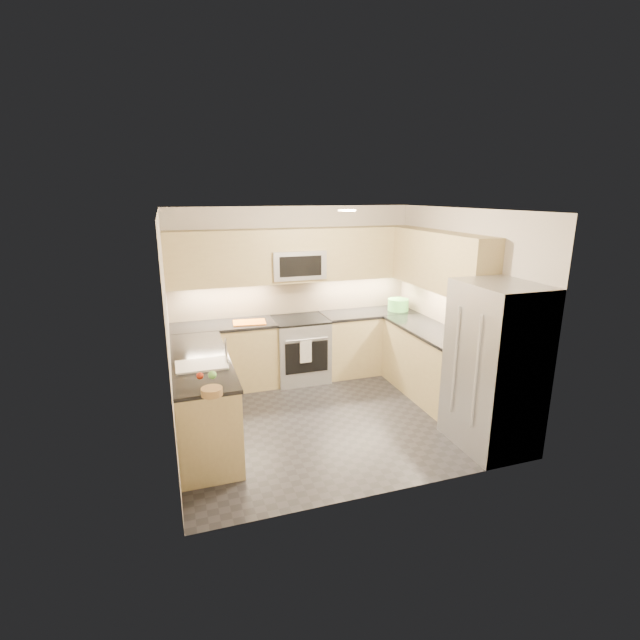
# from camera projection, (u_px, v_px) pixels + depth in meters

# --- Properties ---
(floor) EXTENTS (3.60, 3.20, 0.00)m
(floor) POSITION_uv_depth(u_px,v_px,m) (329.00, 416.00, 5.75)
(floor) COLOR black
(floor) RESTS_ON ground
(ceiling) EXTENTS (3.60, 3.20, 0.02)m
(ceiling) POSITION_uv_depth(u_px,v_px,m) (330.00, 210.00, 5.09)
(ceiling) COLOR beige
(ceiling) RESTS_ON wall_back
(wall_back) EXTENTS (3.60, 0.02, 2.50)m
(wall_back) POSITION_uv_depth(u_px,v_px,m) (294.00, 292.00, 6.88)
(wall_back) COLOR #BEB4A5
(wall_back) RESTS_ON floor
(wall_front) EXTENTS (3.60, 0.02, 2.50)m
(wall_front) POSITION_uv_depth(u_px,v_px,m) (392.00, 366.00, 3.95)
(wall_front) COLOR #BEB4A5
(wall_front) RESTS_ON floor
(wall_left) EXTENTS (0.02, 3.20, 2.50)m
(wall_left) POSITION_uv_depth(u_px,v_px,m) (168.00, 333.00, 4.87)
(wall_left) COLOR #BEB4A5
(wall_left) RESTS_ON floor
(wall_right) EXTENTS (0.02, 3.20, 2.50)m
(wall_right) POSITION_uv_depth(u_px,v_px,m) (461.00, 308.00, 5.96)
(wall_right) COLOR #BEB4A5
(wall_right) RESTS_ON floor
(base_cab_back_left) EXTENTS (1.42, 0.60, 0.90)m
(base_cab_back_left) POSITION_uv_depth(u_px,v_px,m) (225.00, 358.00, 6.49)
(base_cab_back_left) COLOR tan
(base_cab_back_left) RESTS_ON floor
(base_cab_back_right) EXTENTS (1.42, 0.60, 0.90)m
(base_cab_back_right) POSITION_uv_depth(u_px,v_px,m) (368.00, 342.00, 7.15)
(base_cab_back_right) COLOR tan
(base_cab_back_right) RESTS_ON floor
(base_cab_right) EXTENTS (0.60, 1.70, 0.90)m
(base_cab_right) POSITION_uv_depth(u_px,v_px,m) (430.00, 365.00, 6.22)
(base_cab_right) COLOR tan
(base_cab_right) RESTS_ON floor
(base_cab_peninsula) EXTENTS (0.60, 2.00, 0.90)m
(base_cab_peninsula) POSITION_uv_depth(u_px,v_px,m) (203.00, 399.00, 5.17)
(base_cab_peninsula) COLOR tan
(base_cab_peninsula) RESTS_ON floor
(countertop_back_left) EXTENTS (1.42, 0.63, 0.04)m
(countertop_back_left) POSITION_uv_depth(u_px,v_px,m) (223.00, 325.00, 6.36)
(countertop_back_left) COLOR black
(countertop_back_left) RESTS_ON base_cab_back_left
(countertop_back_right) EXTENTS (1.42, 0.63, 0.04)m
(countertop_back_right) POSITION_uv_depth(u_px,v_px,m) (368.00, 313.00, 7.02)
(countertop_back_right) COLOR black
(countertop_back_right) RESTS_ON base_cab_back_right
(countertop_right) EXTENTS (0.63, 1.70, 0.04)m
(countertop_right) POSITION_uv_depth(u_px,v_px,m) (433.00, 331.00, 6.10)
(countertop_right) COLOR black
(countertop_right) RESTS_ON base_cab_right
(countertop_peninsula) EXTENTS (0.63, 2.00, 0.04)m
(countertop_peninsula) POSITION_uv_depth(u_px,v_px,m) (200.00, 360.00, 5.05)
(countertop_peninsula) COLOR black
(countertop_peninsula) RESTS_ON base_cab_peninsula
(upper_cab_back) EXTENTS (3.60, 0.35, 0.75)m
(upper_cab_back) POSITION_uv_depth(u_px,v_px,m) (296.00, 255.00, 6.57)
(upper_cab_back) COLOR tan
(upper_cab_back) RESTS_ON wall_back
(upper_cab_right) EXTENTS (0.35, 1.95, 0.75)m
(upper_cab_right) POSITION_uv_depth(u_px,v_px,m) (440.00, 261.00, 6.01)
(upper_cab_right) COLOR tan
(upper_cab_right) RESTS_ON wall_right
(backsplash_back) EXTENTS (3.60, 0.01, 0.51)m
(backsplash_back) POSITION_uv_depth(u_px,v_px,m) (294.00, 296.00, 6.89)
(backsplash_back) COLOR tan
(backsplash_back) RESTS_ON wall_back
(backsplash_right) EXTENTS (0.01, 2.30, 0.51)m
(backsplash_right) POSITION_uv_depth(u_px,v_px,m) (441.00, 304.00, 6.39)
(backsplash_right) COLOR tan
(backsplash_right) RESTS_ON wall_right
(gas_range) EXTENTS (0.76, 0.65, 0.91)m
(gas_range) POSITION_uv_depth(u_px,v_px,m) (300.00, 350.00, 6.79)
(gas_range) COLOR #A2A4AA
(gas_range) RESTS_ON floor
(range_cooktop) EXTENTS (0.76, 0.65, 0.03)m
(range_cooktop) POSITION_uv_depth(u_px,v_px,m) (300.00, 320.00, 6.67)
(range_cooktop) COLOR black
(range_cooktop) RESTS_ON gas_range
(oven_door_glass) EXTENTS (0.62, 0.02, 0.45)m
(oven_door_glass) POSITION_uv_depth(u_px,v_px,m) (307.00, 357.00, 6.49)
(oven_door_glass) COLOR black
(oven_door_glass) RESTS_ON gas_range
(oven_handle) EXTENTS (0.60, 0.02, 0.02)m
(oven_handle) POSITION_uv_depth(u_px,v_px,m) (307.00, 339.00, 6.40)
(oven_handle) COLOR #B2B5BA
(oven_handle) RESTS_ON gas_range
(microwave) EXTENTS (0.76, 0.40, 0.40)m
(microwave) POSITION_uv_depth(u_px,v_px,m) (297.00, 264.00, 6.58)
(microwave) COLOR #9D9FA5
(microwave) RESTS_ON upper_cab_back
(microwave_door) EXTENTS (0.60, 0.01, 0.28)m
(microwave_door) POSITION_uv_depth(u_px,v_px,m) (301.00, 266.00, 6.39)
(microwave_door) COLOR black
(microwave_door) RESTS_ON microwave
(refrigerator) EXTENTS (0.70, 0.90, 1.80)m
(refrigerator) POSITION_uv_depth(u_px,v_px,m) (494.00, 367.00, 4.90)
(refrigerator) COLOR gray
(refrigerator) RESTS_ON floor
(fridge_handle_left) EXTENTS (0.02, 0.02, 1.20)m
(fridge_handle_left) POSITION_uv_depth(u_px,v_px,m) (476.00, 373.00, 4.61)
(fridge_handle_left) COLOR #B2B5BA
(fridge_handle_left) RESTS_ON refrigerator
(fridge_handle_right) EXTENTS (0.02, 0.02, 1.20)m
(fridge_handle_right) POSITION_uv_depth(u_px,v_px,m) (455.00, 361.00, 4.94)
(fridge_handle_right) COLOR #B2B5BA
(fridge_handle_right) RESTS_ON refrigerator
(sink_basin) EXTENTS (0.52, 0.38, 0.16)m
(sink_basin) POSITION_uv_depth(u_px,v_px,m) (202.00, 371.00, 4.83)
(sink_basin) COLOR white
(sink_basin) RESTS_ON base_cab_peninsula
(faucet) EXTENTS (0.03, 0.03, 0.28)m
(faucet) POSITION_uv_depth(u_px,v_px,m) (226.00, 351.00, 4.86)
(faucet) COLOR silver
(faucet) RESTS_ON countertop_peninsula
(utensil_bowl) EXTENTS (0.40, 0.40, 0.18)m
(utensil_bowl) POSITION_uv_depth(u_px,v_px,m) (398.00, 305.00, 7.07)
(utensil_bowl) COLOR #51B34C
(utensil_bowl) RESTS_ON countertop_back_right
(cutting_board) EXTENTS (0.48, 0.36, 0.01)m
(cutting_board) POSITION_uv_depth(u_px,v_px,m) (249.00, 322.00, 6.41)
(cutting_board) COLOR #C66212
(cutting_board) RESTS_ON countertop_back_left
(fruit_basket) EXTENTS (0.25, 0.25, 0.07)m
(fruit_basket) POSITION_uv_depth(u_px,v_px,m) (212.00, 392.00, 4.11)
(fruit_basket) COLOR #A17D4B
(fruit_basket) RESTS_ON countertop_peninsula
(fruit_apple) EXTENTS (0.07, 0.07, 0.07)m
(fruit_apple) POSITION_uv_depth(u_px,v_px,m) (200.00, 376.00, 4.25)
(fruit_apple) COLOR #AC2B13
(fruit_apple) RESTS_ON fruit_basket
(fruit_pear) EXTENTS (0.08, 0.08, 0.08)m
(fruit_pear) POSITION_uv_depth(u_px,v_px,m) (212.00, 375.00, 4.27)
(fruit_pear) COLOR #62B44D
(fruit_pear) RESTS_ON fruit_basket
(dish_towel_check) EXTENTS (0.17, 0.02, 0.32)m
(dish_towel_check) POSITION_uv_depth(u_px,v_px,m) (306.00, 352.00, 6.42)
(dish_towel_check) COLOR silver
(dish_towel_check) RESTS_ON oven_handle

